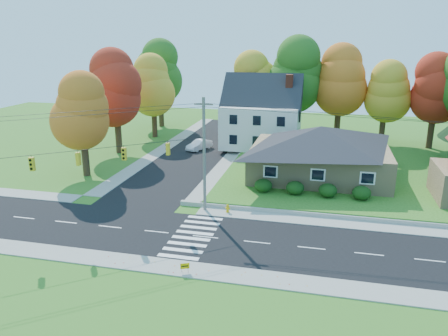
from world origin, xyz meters
name	(u,v)px	position (x,y,z in m)	size (l,w,h in m)	color
ground	(205,237)	(0.00, 0.00, 0.00)	(120.00, 120.00, 0.00)	#3D7923
road_main	(205,237)	(0.00, 0.00, 0.01)	(90.00, 8.00, 0.02)	black
road_cross	(200,149)	(-8.00, 26.00, 0.01)	(8.00, 44.00, 0.02)	black
sidewalk_north	(221,212)	(0.00, 5.00, 0.04)	(90.00, 2.00, 0.08)	#9C9A90
sidewalk_south	(185,269)	(0.00, -5.00, 0.04)	(90.00, 2.00, 0.08)	#9C9A90
lawn	(364,168)	(13.00, 21.00, 0.25)	(30.00, 30.00, 0.50)	#3D7923
ranch_house	(320,151)	(8.00, 16.00, 3.27)	(14.60, 10.60, 5.40)	tan
colonial_house	(262,116)	(0.04, 28.00, 4.58)	(10.40, 8.40, 9.60)	silver
hedge_row	(311,189)	(7.50, 9.80, 1.14)	(10.70, 1.70, 1.27)	#163A10
traffic_infrastructure	(208,168)	(-0.15, 1.35, 5.15)	(38.10, 10.66, 10.00)	#666059
tree_lot_0	(255,83)	(-2.00, 34.00, 8.31)	(6.72, 6.72, 12.51)	#3F2A19
tree_lot_1	(296,75)	(4.00, 33.00, 9.61)	(7.84, 7.84, 14.60)	#3F2A19
tree_lot_2	(341,80)	(10.00, 34.00, 8.96)	(7.28, 7.28, 13.56)	#3F2A19
tree_lot_3	(386,92)	(16.00, 33.00, 7.65)	(6.16, 6.16, 11.47)	#3F2A19
tree_lot_4	(437,89)	(22.00, 32.00, 8.31)	(6.72, 6.72, 12.51)	#3F2A19
tree_west_0	(81,111)	(-17.00, 12.00, 7.15)	(6.16, 6.16, 11.47)	#3F2A19
tree_west_1	(115,88)	(-18.00, 22.00, 8.46)	(7.28, 7.28, 13.56)	#3F2A19
tree_west_2	(153,85)	(-17.00, 32.00, 7.81)	(6.72, 6.72, 12.51)	#3F2A19
tree_west_3	(160,72)	(-19.00, 40.00, 9.11)	(7.84, 7.84, 14.60)	#3F2A19
white_car	(199,145)	(-8.09, 25.78, 0.69)	(1.42, 4.07, 1.34)	silver
fire_hydrant	(228,209)	(0.58, 5.08, 0.38)	(0.46, 0.36, 0.80)	#D4A30A
yard_sign	(185,266)	(0.16, -5.48, 0.53)	(0.55, 0.27, 0.74)	black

